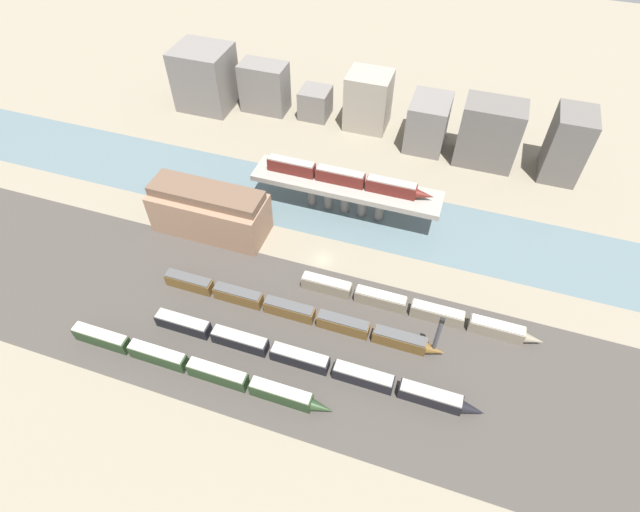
% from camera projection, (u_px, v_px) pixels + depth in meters
% --- Properties ---
extents(ground_plane, '(400.00, 400.00, 0.00)m').
position_uv_depth(ground_plane, '(323.00, 259.00, 125.00)').
color(ground_plane, gray).
extents(railbed_yard, '(280.00, 42.00, 0.01)m').
position_uv_depth(railbed_yard, '(289.00, 336.00, 109.68)').
color(railbed_yard, '#423D38').
rests_on(railbed_yard, ground).
extents(river_water, '(320.00, 23.78, 0.01)m').
position_uv_depth(river_water, '(345.00, 210.00, 137.36)').
color(river_water, slate).
rests_on(river_water, ground).
extents(bridge, '(50.50, 9.92, 9.30)m').
position_uv_depth(bridge, '(346.00, 189.00, 131.87)').
color(bridge, gray).
rests_on(bridge, ground).
extents(train_on_bridge, '(44.55, 2.69, 3.89)m').
position_uv_depth(train_on_bridge, '(345.00, 178.00, 129.13)').
color(train_on_bridge, '#5B1E19').
rests_on(train_on_bridge, bridge).
extents(train_yard_near, '(58.74, 2.60, 3.88)m').
position_uv_depth(train_yard_near, '(193.00, 367.00, 102.52)').
color(train_yard_near, '#23381E').
rests_on(train_yard_near, ground).
extents(train_yard_mid, '(71.68, 2.88, 3.48)m').
position_uv_depth(train_yard_mid, '(307.00, 360.00, 103.73)').
color(train_yard_mid, black).
rests_on(train_yard_mid, ground).
extents(train_yard_far, '(66.27, 2.73, 3.64)m').
position_uv_depth(train_yard_far, '(295.00, 311.00, 112.09)').
color(train_yard_far, brown).
rests_on(train_yard_far, ground).
extents(train_yard_outer, '(55.00, 2.62, 3.71)m').
position_uv_depth(train_yard_outer, '(414.00, 308.00, 112.67)').
color(train_yard_outer, gray).
rests_on(train_yard_outer, ground).
extents(warehouse_building, '(29.54, 11.98, 13.39)m').
position_uv_depth(warehouse_building, '(210.00, 211.00, 127.79)').
color(warehouse_building, '#937056').
rests_on(warehouse_building, ground).
extents(signal_tower, '(1.00, 0.94, 12.56)m').
position_uv_depth(signal_tower, '(437.00, 337.00, 102.34)').
color(signal_tower, '#4C4C51').
rests_on(signal_tower, ground).
extents(city_block_far_left, '(17.71, 15.75, 20.04)m').
position_uv_depth(city_block_far_left, '(205.00, 78.00, 166.54)').
color(city_block_far_left, slate).
rests_on(city_block_far_left, ground).
extents(city_block_left, '(15.23, 8.98, 16.15)m').
position_uv_depth(city_block_left, '(265.00, 87.00, 166.07)').
color(city_block_left, slate).
rests_on(city_block_left, ground).
extents(city_block_center, '(9.52, 9.45, 9.63)m').
position_uv_depth(city_block_center, '(315.00, 103.00, 165.60)').
color(city_block_center, slate).
rests_on(city_block_center, ground).
extents(city_block_right, '(13.51, 11.77, 17.99)m').
position_uv_depth(city_block_right, '(368.00, 100.00, 158.73)').
color(city_block_right, gray).
rests_on(city_block_right, ground).
extents(city_block_far_right, '(11.58, 14.86, 15.24)m').
position_uv_depth(city_block_far_right, '(428.00, 123.00, 152.58)').
color(city_block_far_right, slate).
rests_on(city_block_far_right, ground).
extents(city_block_tall, '(17.07, 11.33, 19.19)m').
position_uv_depth(city_block_tall, '(489.00, 134.00, 145.34)').
color(city_block_tall, '#605B56').
rests_on(city_block_tall, ground).
extents(city_block_low, '(10.33, 13.11, 20.10)m').
position_uv_depth(city_block_low, '(567.00, 145.00, 140.82)').
color(city_block_low, '#605B56').
rests_on(city_block_low, ground).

